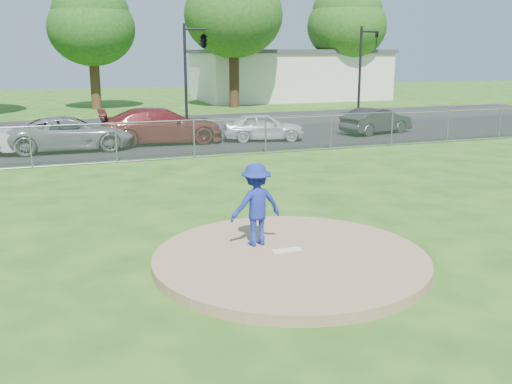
% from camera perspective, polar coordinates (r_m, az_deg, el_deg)
% --- Properties ---
extents(ground, '(120.00, 120.00, 0.00)m').
position_cam_1_polar(ground, '(20.57, -7.54, 2.29)').
color(ground, '#225011').
rests_on(ground, ground).
extents(pitchers_mound, '(5.40, 5.40, 0.20)m').
position_cam_1_polar(pitchers_mound, '(11.31, 3.44, -6.72)').
color(pitchers_mound, '#947151').
rests_on(pitchers_mound, ground).
extents(pitching_rubber, '(0.60, 0.15, 0.04)m').
position_cam_1_polar(pitching_rubber, '(11.44, 3.06, -5.83)').
color(pitching_rubber, white).
rests_on(pitching_rubber, pitchers_mound).
extents(chain_link_fence, '(40.00, 0.06, 1.50)m').
position_cam_1_polar(chain_link_fence, '(22.37, -8.71, 5.13)').
color(chain_link_fence, gray).
rests_on(chain_link_fence, ground).
extents(parking_lot, '(50.00, 8.00, 0.01)m').
position_cam_1_polar(parking_lot, '(26.87, -10.53, 4.88)').
color(parking_lot, black).
rests_on(parking_lot, ground).
extents(street, '(60.00, 7.00, 0.01)m').
position_cam_1_polar(street, '(34.23, -12.61, 6.65)').
color(street, black).
rests_on(street, ground).
extents(commercial_building, '(16.40, 9.40, 4.30)m').
position_cam_1_polar(commercial_building, '(51.86, 3.30, 11.66)').
color(commercial_building, beige).
rests_on(commercial_building, ground).
extents(tree_center, '(6.16, 6.16, 9.84)m').
position_cam_1_polar(tree_center, '(43.91, -16.18, 16.41)').
color(tree_center, '#3C2616').
rests_on(tree_center, ground).
extents(tree_right, '(7.28, 7.28, 11.63)m').
position_cam_1_polar(tree_right, '(43.91, -2.27, 18.47)').
color(tree_right, '#331E12').
rests_on(tree_right, ground).
extents(tree_far_right, '(6.72, 6.72, 10.74)m').
position_cam_1_polar(tree_far_right, '(50.94, 9.09, 17.00)').
color(tree_far_right, '#3B2815').
rests_on(tree_far_right, ground).
extents(traffic_signal_center, '(1.42, 2.48, 5.60)m').
position_cam_1_polar(traffic_signal_center, '(32.77, -5.45, 14.69)').
color(traffic_signal_center, black).
rests_on(traffic_signal_center, ground).
extents(traffic_signal_right, '(1.28, 0.20, 5.60)m').
position_cam_1_polar(traffic_signal_right, '(36.70, 10.70, 12.47)').
color(traffic_signal_right, black).
rests_on(traffic_signal_right, ground).
extents(pitcher, '(1.16, 0.75, 1.69)m').
position_cam_1_polar(pitcher, '(11.58, 0.00, -1.27)').
color(pitcher, navy).
rests_on(pitcher, pitchers_mound).
extents(traffic_cone, '(0.37, 0.37, 0.72)m').
position_cam_1_polar(traffic_cone, '(25.13, -21.76, 4.37)').
color(traffic_cone, '#E1480B').
rests_on(traffic_cone, parking_lot).
extents(parked_car_gray, '(5.17, 2.40, 1.43)m').
position_cam_1_polar(parked_car_gray, '(25.45, -17.99, 5.59)').
color(parked_car_gray, gray).
rests_on(parked_car_gray, parking_lot).
extents(parked_car_darkred, '(5.67, 2.55, 1.61)m').
position_cam_1_polar(parked_car_darkred, '(26.46, -9.43, 6.56)').
color(parked_car_darkred, maroon).
rests_on(parked_car_darkred, parking_lot).
extents(parked_car_pearl, '(4.02, 2.31, 1.29)m').
position_cam_1_polar(parked_car_pearl, '(27.00, 0.74, 6.54)').
color(parked_car_pearl, silver).
rests_on(parked_car_pearl, parking_lot).
extents(parked_car_charcoal, '(4.20, 2.40, 1.31)m').
position_cam_1_polar(parked_car_charcoal, '(30.05, 11.96, 7.01)').
color(parked_car_charcoal, black).
rests_on(parked_car_charcoal, parking_lot).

